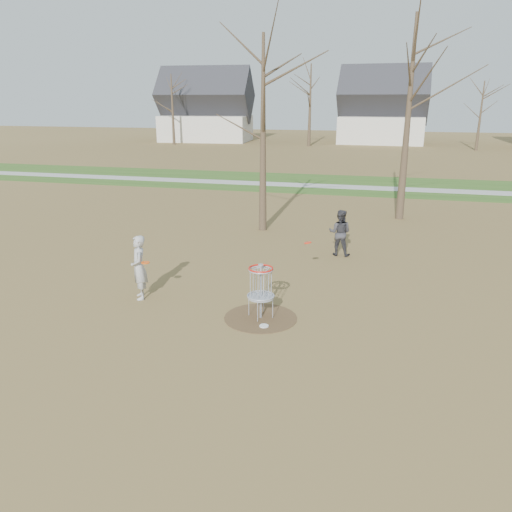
% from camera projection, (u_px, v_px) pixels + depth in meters
% --- Properties ---
extents(ground, '(160.00, 160.00, 0.00)m').
position_uv_depth(ground, '(261.00, 318.00, 12.23)').
color(ground, brown).
rests_on(ground, ground).
extents(green_band, '(160.00, 8.00, 0.01)m').
position_uv_depth(green_band, '(339.00, 184.00, 31.65)').
color(green_band, '#2D5119').
rests_on(green_band, ground).
extents(footpath, '(160.00, 1.50, 0.01)m').
position_uv_depth(footpath, '(338.00, 187.00, 30.72)').
color(footpath, '#9E9E99').
rests_on(footpath, green_band).
extents(dirt_circle, '(1.80, 1.80, 0.01)m').
position_uv_depth(dirt_circle, '(261.00, 318.00, 12.23)').
color(dirt_circle, '#47331E').
rests_on(dirt_circle, ground).
extents(player_standing, '(0.68, 0.75, 1.73)m').
position_uv_depth(player_standing, '(139.00, 268.00, 13.21)').
color(player_standing, '#ABABAB').
rests_on(player_standing, ground).
extents(player_throwing, '(0.83, 0.67, 1.59)m').
position_uv_depth(player_throwing, '(340.00, 233.00, 16.97)').
color(player_throwing, '#343338').
rests_on(player_throwing, ground).
extents(disc_grounded, '(0.22, 0.22, 0.02)m').
position_uv_depth(disc_grounded, '(264.00, 326.00, 11.76)').
color(disc_grounded, white).
rests_on(disc_grounded, dirt_circle).
extents(discs_in_play, '(4.02, 3.07, 0.07)m').
position_uv_depth(discs_in_play, '(236.00, 252.00, 13.79)').
color(discs_in_play, red).
rests_on(discs_in_play, ground).
extents(disc_golf_basket, '(0.64, 0.64, 1.35)m').
position_uv_depth(disc_golf_basket, '(261.00, 283.00, 11.96)').
color(disc_golf_basket, '#9EA3AD').
rests_on(disc_golf_basket, ground).
extents(bare_trees, '(52.62, 44.98, 9.00)m').
position_uv_depth(bare_trees, '(379.00, 97.00, 43.31)').
color(bare_trees, '#382B1E').
rests_on(bare_trees, ground).
extents(houses_row, '(56.51, 10.01, 7.26)m').
position_uv_depth(houses_row, '(402.00, 114.00, 58.77)').
color(houses_row, silver).
rests_on(houses_row, ground).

